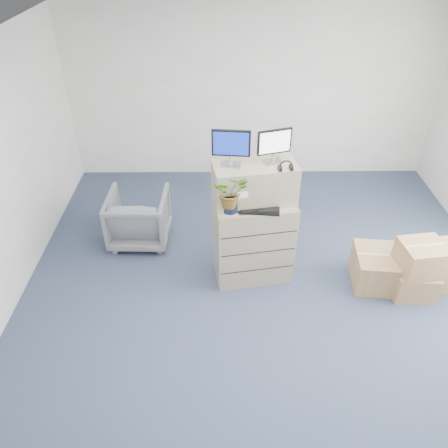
{
  "coord_description": "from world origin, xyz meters",
  "views": [
    {
      "loc": [
        -0.55,
        -3.43,
        3.85
      ],
      "look_at": [
        -0.51,
        0.4,
        1.08
      ],
      "focal_mm": 35.0,
      "sensor_mm": 36.0,
      "label": 1
    }
  ],
  "objects_px": {
    "water_bottle": "(258,191)",
    "office_chair": "(139,216)",
    "monitor_right": "(274,144)",
    "monitor_left": "(231,146)",
    "keyboard": "(258,209)",
    "potted_plant": "(230,195)",
    "filing_cabinet_lower": "(253,239)"
  },
  "relations": [
    {
      "from": "monitor_right",
      "to": "office_chair",
      "type": "bearing_deg",
      "value": 143.01
    },
    {
      "from": "potted_plant",
      "to": "office_chair",
      "type": "bearing_deg",
      "value": 143.33
    },
    {
      "from": "monitor_left",
      "to": "monitor_right",
      "type": "distance_m",
      "value": 0.48
    },
    {
      "from": "water_bottle",
      "to": "potted_plant",
      "type": "distance_m",
      "value": 0.42
    },
    {
      "from": "monitor_left",
      "to": "potted_plant",
      "type": "xyz_separation_m",
      "value": [
        -0.01,
        -0.23,
        -0.47
      ]
    },
    {
      "from": "office_chair",
      "to": "monitor_right",
      "type": "bearing_deg",
      "value": 161.74
    },
    {
      "from": "keyboard",
      "to": "water_bottle",
      "type": "height_order",
      "value": "water_bottle"
    },
    {
      "from": "monitor_right",
      "to": "keyboard",
      "type": "distance_m",
      "value": 0.74
    },
    {
      "from": "potted_plant",
      "to": "water_bottle",
      "type": "bearing_deg",
      "value": 38.33
    },
    {
      "from": "office_chair",
      "to": "keyboard",
      "type": "bearing_deg",
      "value": 151.77
    },
    {
      "from": "filing_cabinet_lower",
      "to": "monitor_right",
      "type": "xyz_separation_m",
      "value": [
        0.2,
        0.1,
        1.23
      ]
    },
    {
      "from": "filing_cabinet_lower",
      "to": "water_bottle",
      "type": "distance_m",
      "value": 0.67
    },
    {
      "from": "monitor_right",
      "to": "water_bottle",
      "type": "xyz_separation_m",
      "value": [
        -0.16,
        -0.05,
        -0.56
      ]
    },
    {
      "from": "office_chair",
      "to": "filing_cabinet_lower",
      "type": "bearing_deg",
      "value": 156.21
    },
    {
      "from": "filing_cabinet_lower",
      "to": "monitor_right",
      "type": "relative_size",
      "value": 2.82
    },
    {
      "from": "filing_cabinet_lower",
      "to": "monitor_left",
      "type": "bearing_deg",
      "value": 163.62
    },
    {
      "from": "monitor_left",
      "to": "office_chair",
      "type": "height_order",
      "value": "monitor_left"
    },
    {
      "from": "filing_cabinet_lower",
      "to": "potted_plant",
      "type": "xyz_separation_m",
      "value": [
        -0.29,
        -0.2,
        0.77
      ]
    },
    {
      "from": "keyboard",
      "to": "office_chair",
      "type": "xyz_separation_m",
      "value": [
        -1.55,
        0.89,
        -0.69
      ]
    },
    {
      "from": "keyboard",
      "to": "monitor_right",
      "type": "bearing_deg",
      "value": 63.4
    },
    {
      "from": "monitor_left",
      "to": "water_bottle",
      "type": "relative_size",
      "value": 1.7
    },
    {
      "from": "keyboard",
      "to": "office_chair",
      "type": "bearing_deg",
      "value": 156.19
    },
    {
      "from": "keyboard",
      "to": "water_bottle",
      "type": "xyz_separation_m",
      "value": [
        0.01,
        0.22,
        0.11
      ]
    },
    {
      "from": "potted_plant",
      "to": "office_chair",
      "type": "height_order",
      "value": "potted_plant"
    },
    {
      "from": "monitor_left",
      "to": "filing_cabinet_lower",
      "type": "bearing_deg",
      "value": -0.87
    },
    {
      "from": "water_bottle",
      "to": "office_chair",
      "type": "distance_m",
      "value": 1.88
    },
    {
      "from": "monitor_right",
      "to": "water_bottle",
      "type": "distance_m",
      "value": 0.58
    },
    {
      "from": "filing_cabinet_lower",
      "to": "office_chair",
      "type": "relative_size",
      "value": 1.33
    },
    {
      "from": "water_bottle",
      "to": "potted_plant",
      "type": "relative_size",
      "value": 0.54
    },
    {
      "from": "monitor_right",
      "to": "keyboard",
      "type": "xyz_separation_m",
      "value": [
        -0.17,
        -0.27,
        -0.67
      ]
    },
    {
      "from": "water_bottle",
      "to": "monitor_right",
      "type": "bearing_deg",
      "value": 17.18
    },
    {
      "from": "keyboard",
      "to": "filing_cabinet_lower",
      "type": "bearing_deg",
      "value": 104.26
    }
  ]
}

